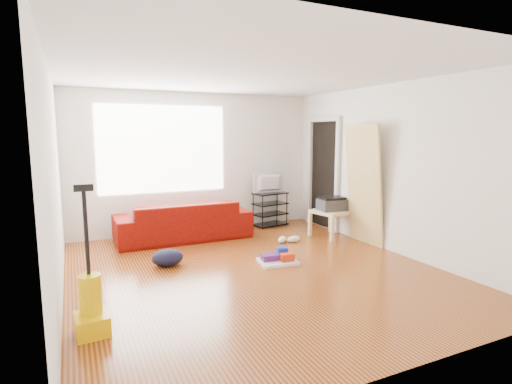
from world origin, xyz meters
name	(u,v)px	position (x,y,z in m)	size (l,w,h in m)	color
room	(254,174)	(0.07, 0.15, 1.25)	(4.51, 5.01, 2.51)	#621E09
sofa	(184,239)	(-0.41, 1.95, 0.00)	(2.22, 0.87, 0.65)	#510400
tv_stand	(270,209)	(1.37, 2.22, 0.33)	(0.70, 0.47, 0.65)	black
tv	(270,183)	(1.37, 2.22, 0.83)	(0.65, 0.08, 0.37)	black
side_table	(332,214)	(1.95, 1.03, 0.39)	(0.67, 0.67, 0.46)	beige
printer	(332,204)	(1.95, 1.03, 0.58)	(0.47, 0.38, 0.23)	#313033
bucket	(234,237)	(0.41, 1.70, 0.00)	(0.30, 0.30, 0.30)	#091FBD
toilet_paper	(233,225)	(0.40, 1.73, 0.20)	(0.11, 0.11, 0.10)	silver
cleaning_tray	(278,259)	(0.44, 0.16, 0.06)	(0.55, 0.46, 0.18)	silver
backpack	(168,266)	(-0.98, 0.66, 0.00)	(0.42, 0.33, 0.23)	black
sneakers	(288,239)	(1.08, 1.01, 0.05)	(0.45, 0.25, 0.10)	white
vacuum	(91,306)	(-2.00, -0.87, 0.25)	(0.30, 0.34, 1.33)	#E8B700
door_panel	(362,243)	(2.13, 0.44, 0.00)	(0.04, 0.77, 1.92)	tan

